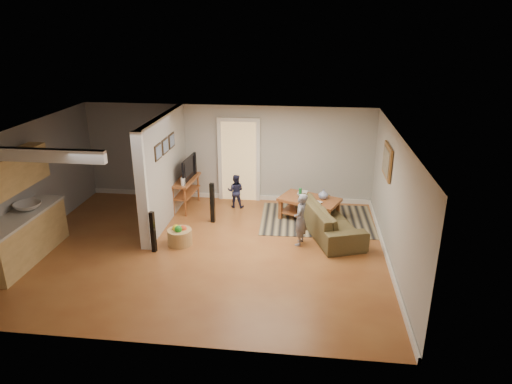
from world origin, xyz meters
TOP-DOWN VIEW (x-y plane):
  - ground at (0.00, 0.00)m, footprint 7.50×7.50m
  - room_shell at (-1.07, 0.43)m, footprint 7.54×6.02m
  - area_rug at (2.35, 1.80)m, footprint 2.71×2.02m
  - sofa at (2.60, 1.14)m, footprint 1.58×2.45m
  - coffee_table at (2.18, 1.82)m, footprint 1.57×1.27m
  - tv_console at (-0.94, 2.19)m, footprint 0.54×1.25m
  - speaker_left at (-1.00, -0.20)m, footprint 0.10×0.10m
  - speaker_right at (-0.10, 1.40)m, footprint 0.10×0.10m
  - toy_basket at (-0.56, 0.18)m, footprint 0.52×0.52m
  - child at (1.97, 0.49)m, footprint 0.35×0.46m
  - toddler at (0.29, 2.38)m, footprint 0.43×0.34m

SIDE VIEW (x-z plane):
  - ground at x=0.00m, z-range 0.00..0.00m
  - sofa at x=2.60m, z-range -0.33..0.33m
  - child at x=1.97m, z-range -0.57..0.57m
  - toddler at x=0.29m, z-range -0.43..0.43m
  - area_rug at x=2.35m, z-range 0.00..0.01m
  - toy_basket at x=-0.56m, z-range -0.04..0.42m
  - coffee_table at x=2.18m, z-range 0.01..0.82m
  - speaker_left at x=-1.00m, z-range 0.00..0.88m
  - speaker_right at x=-0.10m, z-range 0.00..0.97m
  - tv_console at x=-0.94m, z-range 0.17..1.23m
  - room_shell at x=-1.07m, z-range 0.20..2.72m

